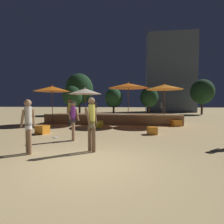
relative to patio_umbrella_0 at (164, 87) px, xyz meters
The scene contains 23 objects.
ground_plane 9.78m from the patio_umbrella_0, 111.93° to the right, with size 120.00×120.00×0.00m, color tan.
wooden_deck 4.81m from the patio_umbrella_0, 164.40° to the left, with size 10.70×2.68×0.80m.
patio_umbrella_0 is the anchor object (origin of this frame).
patio_umbrella_1 2.65m from the patio_umbrella_0, behind, with size 2.97×2.97×3.23m.
patio_umbrella_2 5.99m from the patio_umbrella_0, behind, with size 2.59×2.59×2.88m.
patio_umbrella_3 8.56m from the patio_umbrella_0, behind, with size 2.75×2.75×3.05m.
cube_seat_0 5.63m from the patio_umbrella_0, 158.47° to the right, with size 0.71×0.71×0.48m.
cube_seat_1 2.75m from the patio_umbrella_0, 18.71° to the right, with size 0.77×0.77×0.44m.
cube_seat_2 4.83m from the patio_umbrella_0, 107.95° to the right, with size 0.55×0.55×0.40m.
cube_seat_3 8.80m from the patio_umbrella_0, 148.34° to the right, with size 0.69×0.69×0.46m.
person_0 9.95m from the patio_umbrella_0, 125.45° to the right, with size 0.36×0.43×1.80m.
person_1 8.50m from the patio_umbrella_0, 116.17° to the right, with size 0.35×0.53×1.87m.
person_2 7.83m from the patio_umbrella_0, 130.19° to the right, with size 0.54×0.30×1.76m.
person_4 7.13m from the patio_umbrella_0, 169.66° to the right, with size 0.51×0.31×1.90m.
bistro_chair_0 5.89m from the patio_umbrella_0, 166.71° to the left, with size 0.47×0.47×0.90m.
bistro_chair_1 2.40m from the patio_umbrella_0, 84.19° to the left, with size 0.41×0.41×0.90m.
frisbee_disc 8.49m from the patio_umbrella_0, 138.29° to the right, with size 0.24×0.24×0.03m.
background_tree_0 12.30m from the patio_umbrella_0, 90.22° to the left, with size 2.56×2.56×3.89m.
background_tree_1 13.46m from the patio_umbrella_0, 139.16° to the left, with size 2.62×2.62×4.03m.
background_tree_2 14.17m from the patio_umbrella_0, 133.45° to the left, with size 3.79×3.79×5.71m.
background_tree_3 12.72m from the patio_umbrella_0, 113.66° to the left, with size 2.49×2.49×3.75m.
background_tree_4 15.14m from the patio_umbrella_0, 60.37° to the left, with size 3.22×3.22×5.03m.
distant_building 20.76m from the patio_umbrella_0, 77.83° to the left, with size 8.49×4.00×13.92m.
Camera 1 is at (1.26, -4.60, 1.69)m, focal length 28.00 mm.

